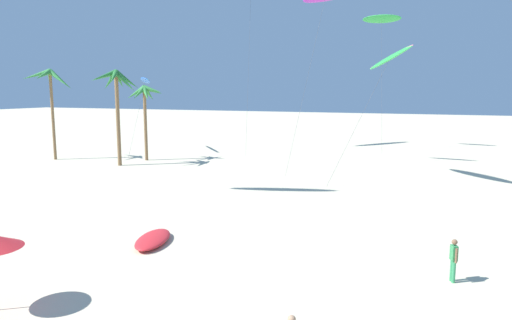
{
  "coord_description": "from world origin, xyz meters",
  "views": [
    {
      "loc": [
        10.96,
        -2.19,
        7.23
      ],
      "look_at": [
        3.05,
        16.98,
        4.13
      ],
      "focal_mm": 32.67,
      "sensor_mm": 36.0,
      "label": 1
    }
  ],
  "objects_px": {
    "palm_tree_1": "(145,97)",
    "flying_kite_7": "(382,19)",
    "flying_kite_5": "(145,80)",
    "flying_kite_0": "(389,58)",
    "person_foreground_walker": "(454,259)",
    "palm_tree_2": "(115,86)",
    "palm_tree_0": "(50,84)",
    "grounded_kite_0": "(153,239)"
  },
  "relations": [
    {
      "from": "flying_kite_5",
      "to": "person_foreground_walker",
      "type": "distance_m",
      "value": 44.63
    },
    {
      "from": "palm_tree_0",
      "to": "person_foreground_walker",
      "type": "distance_m",
      "value": 43.43
    },
    {
      "from": "palm_tree_0",
      "to": "grounded_kite_0",
      "type": "height_order",
      "value": "palm_tree_0"
    },
    {
      "from": "palm_tree_2",
      "to": "flying_kite_5",
      "type": "distance_m",
      "value": 10.99
    },
    {
      "from": "palm_tree_1",
      "to": "flying_kite_5",
      "type": "distance_m",
      "value": 7.89
    },
    {
      "from": "flying_kite_7",
      "to": "person_foreground_walker",
      "type": "relative_size",
      "value": 9.82
    },
    {
      "from": "grounded_kite_0",
      "to": "flying_kite_0",
      "type": "bearing_deg",
      "value": 67.93
    },
    {
      "from": "flying_kite_0",
      "to": "flying_kite_5",
      "type": "bearing_deg",
      "value": 163.94
    },
    {
      "from": "flying_kite_5",
      "to": "flying_kite_7",
      "type": "distance_m",
      "value": 29.66
    },
    {
      "from": "flying_kite_7",
      "to": "palm_tree_1",
      "type": "bearing_deg",
      "value": -135.94
    },
    {
      "from": "flying_kite_0",
      "to": "grounded_kite_0",
      "type": "bearing_deg",
      "value": -112.07
    },
    {
      "from": "palm_tree_1",
      "to": "palm_tree_2",
      "type": "relative_size",
      "value": 0.85
    },
    {
      "from": "palm_tree_2",
      "to": "flying_kite_0",
      "type": "relative_size",
      "value": 0.85
    },
    {
      "from": "flying_kite_7",
      "to": "flying_kite_5",
      "type": "bearing_deg",
      "value": -151.26
    },
    {
      "from": "flying_kite_0",
      "to": "flying_kite_5",
      "type": "height_order",
      "value": "flying_kite_0"
    },
    {
      "from": "person_foreground_walker",
      "to": "palm_tree_1",
      "type": "bearing_deg",
      "value": 143.45
    },
    {
      "from": "flying_kite_0",
      "to": "flying_kite_7",
      "type": "distance_m",
      "value": 23.27
    },
    {
      "from": "grounded_kite_0",
      "to": "person_foreground_walker",
      "type": "height_order",
      "value": "person_foreground_walker"
    },
    {
      "from": "palm_tree_2",
      "to": "person_foreground_walker",
      "type": "height_order",
      "value": "palm_tree_2"
    },
    {
      "from": "palm_tree_0",
      "to": "palm_tree_1",
      "type": "relative_size",
      "value": 1.22
    },
    {
      "from": "palm_tree_0",
      "to": "person_foreground_walker",
      "type": "bearing_deg",
      "value": -25.44
    },
    {
      "from": "flying_kite_7",
      "to": "person_foreground_walker",
      "type": "bearing_deg",
      "value": -78.24
    },
    {
      "from": "palm_tree_0",
      "to": "palm_tree_1",
      "type": "height_order",
      "value": "palm_tree_0"
    },
    {
      "from": "palm_tree_1",
      "to": "flying_kite_7",
      "type": "relative_size",
      "value": 0.47
    },
    {
      "from": "palm_tree_2",
      "to": "flying_kite_7",
      "type": "height_order",
      "value": "flying_kite_7"
    },
    {
      "from": "palm_tree_2",
      "to": "flying_kite_5",
      "type": "xyz_separation_m",
      "value": [
        -3.95,
        10.23,
        0.75
      ]
    },
    {
      "from": "palm_tree_2",
      "to": "flying_kite_5",
      "type": "height_order",
      "value": "palm_tree_2"
    },
    {
      "from": "flying_kite_5",
      "to": "palm_tree_0",
      "type": "bearing_deg",
      "value": -116.54
    },
    {
      "from": "palm_tree_2",
      "to": "palm_tree_1",
      "type": "bearing_deg",
      "value": 83.0
    },
    {
      "from": "flying_kite_0",
      "to": "person_foreground_walker",
      "type": "height_order",
      "value": "flying_kite_0"
    },
    {
      "from": "palm_tree_0",
      "to": "flying_kite_0",
      "type": "height_order",
      "value": "flying_kite_0"
    },
    {
      "from": "palm_tree_2",
      "to": "flying_kite_7",
      "type": "distance_m",
      "value": 33.1
    },
    {
      "from": "palm_tree_2",
      "to": "flying_kite_7",
      "type": "bearing_deg",
      "value": 48.56
    },
    {
      "from": "palm_tree_1",
      "to": "flying_kite_7",
      "type": "xyz_separation_m",
      "value": [
        20.72,
        20.05,
        9.35
      ]
    },
    {
      "from": "palm_tree_1",
      "to": "flying_kite_5",
      "type": "bearing_deg",
      "value": 125.33
    },
    {
      "from": "grounded_kite_0",
      "to": "person_foreground_walker",
      "type": "bearing_deg",
      "value": 2.34
    },
    {
      "from": "palm_tree_0",
      "to": "flying_kite_5",
      "type": "distance_m",
      "value": 10.82
    },
    {
      "from": "palm_tree_2",
      "to": "grounded_kite_0",
      "type": "bearing_deg",
      "value": -47.72
    },
    {
      "from": "flying_kite_7",
      "to": "person_foreground_walker",
      "type": "distance_m",
      "value": 45.32
    },
    {
      "from": "palm_tree_1",
      "to": "palm_tree_2",
      "type": "bearing_deg",
      "value": -97.0
    },
    {
      "from": "grounded_kite_0",
      "to": "person_foreground_walker",
      "type": "relative_size",
      "value": 2.09
    },
    {
      "from": "flying_kite_0",
      "to": "flying_kite_7",
      "type": "xyz_separation_m",
      "value": [
        -3.73,
        22.12,
        6.19
      ]
    }
  ]
}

